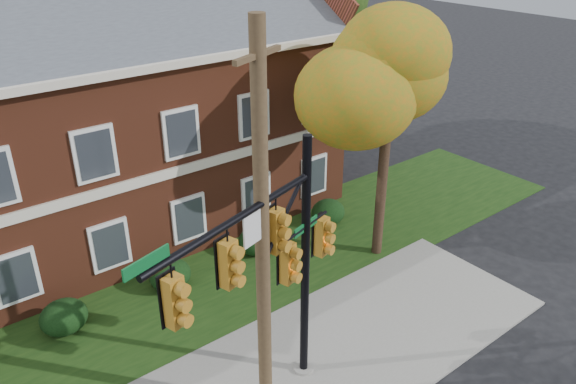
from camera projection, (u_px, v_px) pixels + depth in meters
ground at (355, 377)px, 15.18m from camera, size 120.00×120.00×0.00m
sidewalk at (330, 355)px, 15.87m from camera, size 14.00×5.00×0.08m
grass_strip at (233, 275)px, 19.40m from camera, size 30.00×6.00×0.04m
apartment_building at (90, 107)px, 20.26m from camera, size 18.80×8.80×9.74m
hedge_left at (64, 317)px, 16.62m from camera, size 1.40×1.26×1.05m
hedge_center at (170, 275)px, 18.56m from camera, size 1.40×1.26×1.05m
hedge_right at (257, 241)px, 20.49m from camera, size 1.40×1.26×1.05m
hedge_far_right at (328, 212)px, 22.42m from camera, size 1.40×1.26×1.05m
tree_near_right at (399, 74)px, 17.81m from camera, size 4.50×4.25×8.58m
traffic_signal at (275, 261)px, 12.56m from camera, size 5.98×1.90×6.90m
utility_pole at (262, 242)px, 12.06m from camera, size 1.44×0.67×9.69m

